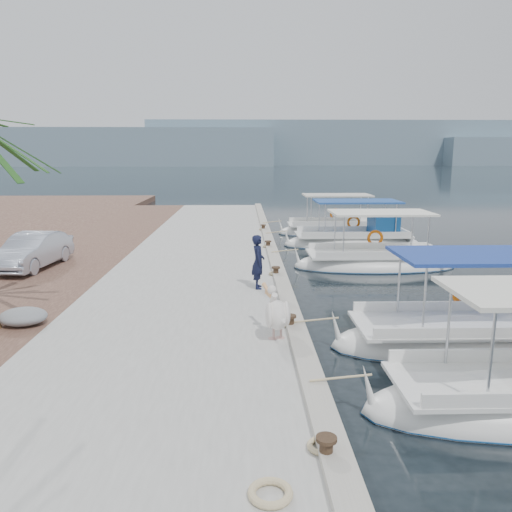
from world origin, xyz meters
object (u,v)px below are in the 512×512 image
at_px(fishing_caique_b, 470,342).
at_px(fishing_caique_c, 374,264).
at_px(fishing_caique_d, 354,242).
at_px(fishing_caique_e, 333,232).
at_px(pelican, 277,313).
at_px(fisherman, 258,262).
at_px(parked_car, 33,251).

height_order(fishing_caique_b, fishing_caique_c, same).
distance_m(fishing_caique_d, fishing_caique_e, 3.75).
bearing_deg(fishing_caique_e, pelican, -104.07).
bearing_deg(fisherman, fishing_caique_c, -46.34).
xyz_separation_m(pelican, fisherman, (-0.28, 4.17, 0.24)).
bearing_deg(parked_car, fishing_caique_c, 15.18).
distance_m(fishing_caique_c, fisherman, 6.91).
xyz_separation_m(fishing_caique_b, fishing_caique_d, (0.20, 13.23, 0.07)).
bearing_deg(fishing_caique_e, parked_car, -140.00).
bearing_deg(fishing_caique_c, pelican, -116.58).
bearing_deg(fishing_caique_e, fishing_caique_b, -89.45).
bearing_deg(fishing_caique_b, fishing_caique_d, 89.12).
distance_m(fishing_caique_e, parked_car, 16.34).
bearing_deg(fishing_caique_e, fishing_caique_d, -84.38).
height_order(fishing_caique_d, fishing_caique_e, same).
distance_m(fishing_caique_d, parked_car, 14.56).
bearing_deg(pelican, fishing_caique_e, 75.93).
distance_m(fishing_caique_b, pelican, 4.70).
relative_size(fishing_caique_c, fishing_caique_e, 1.03).
bearing_deg(fishing_caique_b, pelican, -172.37).
distance_m(fishing_caique_e, fisherman, 14.25).
relative_size(fishing_caique_b, fishing_caique_e, 1.05).
xyz_separation_m(fishing_caique_c, pelican, (-4.51, -9.01, 0.94)).
distance_m(fishing_caique_c, parked_car, 12.79).
height_order(fishing_caique_d, fisherman, fishing_caique_d).
xyz_separation_m(fishing_caique_b, fisherman, (-4.84, 3.55, 1.18)).
distance_m(fishing_caique_b, fishing_caique_d, 13.23).
distance_m(fishing_caique_e, pelican, 18.14).
bearing_deg(fisherman, pelican, -177.92).
relative_size(fishing_caique_b, parked_car, 1.76).
height_order(fishing_caique_b, fishing_caique_d, same).
distance_m(fishing_caique_b, fishing_caique_e, 16.96).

